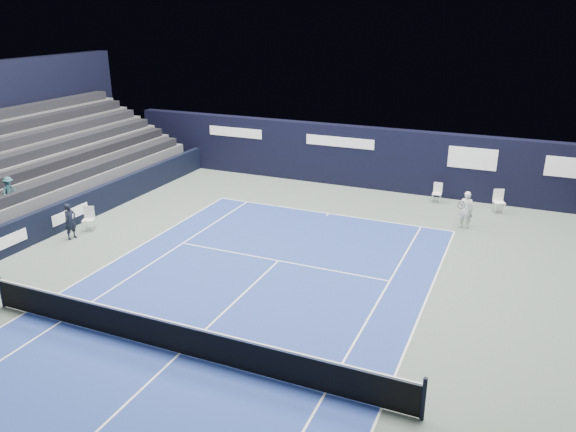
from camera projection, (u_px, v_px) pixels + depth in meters
name	position (u px, v px, depth m)	size (l,w,h in m)	color
ground	(218.00, 318.00, 16.64)	(48.00, 48.00, 0.00)	#536259
court_surface	(180.00, 354.00, 14.91)	(10.97, 23.77, 0.01)	navy
folding_chair_back_a	(438.00, 189.00, 26.50)	(0.42, 0.45, 0.94)	white
folding_chair_back_b	(499.00, 199.00, 25.14)	(0.60, 0.60, 1.06)	white
line_judge_chair	(89.00, 217.00, 23.14)	(0.57, 0.56, 1.00)	silver
line_judge	(70.00, 221.00, 22.19)	(0.53, 0.35, 1.46)	black
court_markings	(180.00, 354.00, 14.91)	(11.03, 23.83, 0.00)	white
tennis_net	(178.00, 337.00, 14.74)	(12.90, 0.10, 1.10)	black
back_sponsor_wall	(360.00, 157.00, 28.58)	(26.00, 0.63, 3.10)	black
side_barrier_left	(67.00, 214.00, 23.39)	(0.33, 22.00, 1.20)	black
spectator_stand	(15.00, 167.00, 25.20)	(6.00, 18.00, 6.40)	#49494B
tennis_player	(466.00, 210.00, 23.28)	(0.60, 0.81, 1.60)	silver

